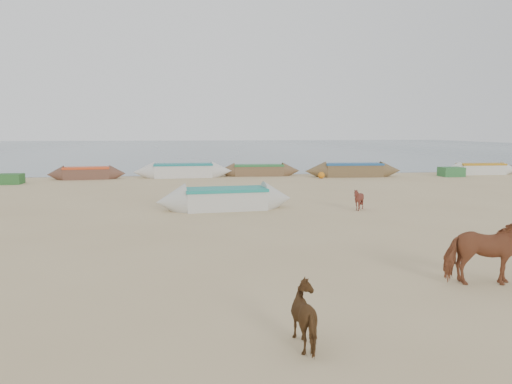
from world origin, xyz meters
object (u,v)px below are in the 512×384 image
Objects in this scene: calf_front at (359,199)px; calf_right at (312,316)px; near_canoe at (225,199)px; cow_adult at (488,252)px.

calf_right is (-5.05, -12.00, 0.01)m from calf_front.
near_canoe is (-5.25, 1.03, -0.01)m from calf_front.
cow_adult is at bearing -16.30° from calf_front.
calf_front is 5.35m from near_canoe.
near_canoe is at bearing -113.03° from calf_front.
cow_adult is 0.30× the size of near_canoe.
calf_front reaches higher than near_canoe.
cow_adult is 1.84× the size of calf_right.
near_canoe is at bearing -27.74° from calf_right.
cow_adult reaches higher than calf_right.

